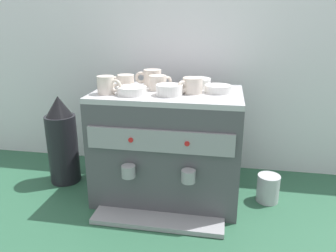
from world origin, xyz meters
The scene contains 14 objects.
ground_plane centered at (0.00, 0.00, 0.00)m, with size 4.00×4.00×0.00m, color #28563D.
tiled_backsplash_wall centered at (0.00, 0.36, 0.47)m, with size 2.80×0.03×0.94m, color silver.
espresso_machine centered at (0.00, 0.00, 0.25)m, with size 0.64×0.50×0.50m.
ceramic_cup_0 centered at (-0.05, 0.03, 0.53)m, with size 0.10×0.10×0.06m.
ceramic_cup_1 centered at (-0.20, 0.03, 0.53)m, with size 0.11×0.08×0.06m.
ceramic_cup_2 centered at (-0.10, 0.11, 0.54)m, with size 0.12×0.08×0.07m.
ceramic_cup_3 centered at (-0.24, -0.09, 0.54)m, with size 0.11×0.07×0.07m.
ceramic_cup_4 centered at (0.10, -0.02, 0.53)m, with size 0.10×0.10×0.07m.
ceramic_bowl_0 centered at (0.02, -0.07, 0.52)m, with size 0.11×0.11×0.04m.
ceramic_bowl_1 centered at (0.12, 0.11, 0.52)m, with size 0.12×0.12×0.04m.
ceramic_bowl_2 centered at (0.21, 0.02, 0.51)m, with size 0.11×0.11×0.03m.
ceramic_bowl_3 centered at (-0.14, -0.09, 0.51)m, with size 0.12×0.12×0.03m.
coffee_grinder centered at (-0.54, 0.04, 0.21)m, with size 0.15×0.15×0.45m.
milk_pitcher centered at (0.46, 0.01, 0.06)m, with size 0.10×0.10×0.13m, color #B7B7BC.
Camera 1 is at (0.24, -1.36, 0.80)m, focal length 34.71 mm.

